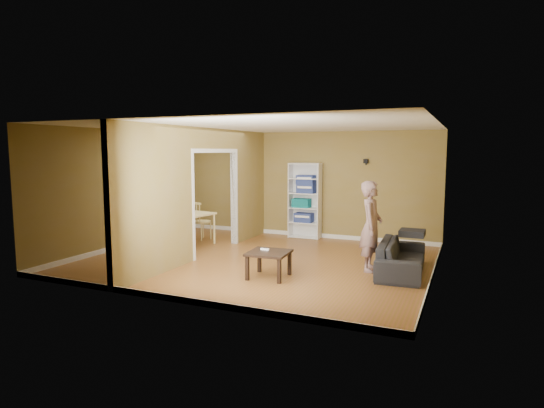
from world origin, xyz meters
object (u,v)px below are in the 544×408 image
at_px(bookshelf, 306,200).
at_px(chair_far, 202,220).
at_px(sofa, 402,252).
at_px(dining_table, 187,216).
at_px(chair_near, 176,226).
at_px(coffee_table, 269,256).
at_px(person, 371,218).
at_px(chair_left, 158,221).

distance_m(bookshelf, chair_far, 2.58).
bearing_deg(sofa, dining_table, 79.65).
height_order(dining_table, chair_near, chair_near).
bearing_deg(sofa, chair_near, 86.30).
height_order(coffee_table, chair_near, chair_near).
bearing_deg(person, coffee_table, 124.11).
bearing_deg(chair_far, sofa, -174.77).
bearing_deg(person, chair_near, 84.86).
relative_size(dining_table, chair_left, 1.19).
bearing_deg(chair_near, bookshelf, 66.49).
bearing_deg(chair_far, person, -177.67).
xyz_separation_m(chair_left, chair_far, (0.85, 0.59, -0.03)).
bearing_deg(bookshelf, coffee_table, -80.21).
distance_m(coffee_table, chair_near, 3.05).
xyz_separation_m(bookshelf, chair_near, (-2.14, -2.38, -0.41)).
bearing_deg(bookshelf, chair_near, -131.92).
height_order(person, chair_near, person).
height_order(chair_left, chair_near, chair_near).
bearing_deg(dining_table, chair_left, -179.71).
height_order(bookshelf, chair_left, bookshelf).
bearing_deg(bookshelf, chair_left, -149.41).
bearing_deg(person, chair_far, 70.04).
xyz_separation_m(person, dining_table, (-4.38, 0.70, -0.30)).
xyz_separation_m(coffee_table, dining_table, (-2.89, 1.84, 0.27)).
distance_m(person, coffee_table, 1.96).
bearing_deg(bookshelf, person, -49.87).
xyz_separation_m(sofa, coffee_table, (-2.01, -1.25, 0.02)).
height_order(person, bookshelf, person).
bearing_deg(chair_near, chair_left, 167.00).
bearing_deg(chair_far, dining_table, 104.56).
relative_size(bookshelf, chair_far, 2.01).
height_order(sofa, coffee_table, sofa).
relative_size(coffee_table, chair_near, 0.65).
bearing_deg(bookshelf, chair_far, -151.11).
bearing_deg(dining_table, sofa, -6.86).
distance_m(dining_table, chair_far, 0.62).
relative_size(sofa, dining_table, 1.63).
distance_m(person, bookshelf, 3.28).
bearing_deg(dining_table, bookshelf, 38.68).
relative_size(dining_table, chair_near, 1.13).
bearing_deg(chair_left, dining_table, 109.77).
relative_size(sofa, chair_far, 2.07).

